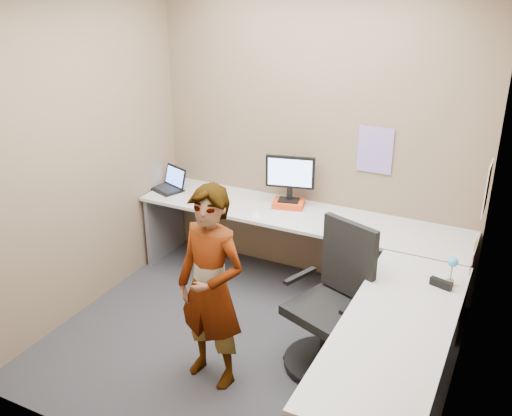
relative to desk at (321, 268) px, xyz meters
The scene contains 20 objects.
ground 0.83m from the desk, 138.54° to the right, with size 3.00×3.00×0.00m, color #222227.
wall_back 1.27m from the desk, 115.54° to the left, with size 3.00×3.00×0.00m, color brown.
wall_right 1.36m from the desk, 19.95° to the right, with size 2.70×2.70×0.00m, color brown.
wall_left 2.12m from the desk, 168.73° to the right, with size 2.70×2.70×0.00m, color brown.
desk is the anchor object (origin of this frame).
paper_ream 0.92m from the desk, 129.77° to the left, with size 0.27×0.20×0.05m, color red.
monitor 1.02m from the desk, 129.14° to the left, with size 0.43×0.17×0.41m.
laptop 1.88m from the desk, 161.86° to the left, with size 0.37×0.34×0.21m.
trackball_mouse 1.46m from the desk, 157.07° to the left, with size 0.12×0.08×0.07m.
origami 0.84m from the desk, 153.74° to the left, with size 0.10×0.10×0.06m, color white.
stapler 0.92m from the desk, ahead, with size 0.15×0.04×0.06m, color black.
flower 0.99m from the desk, ahead, with size 0.07×0.07×0.22m.
calendar_purple 1.15m from the desk, 82.85° to the left, with size 0.30×0.01×0.40m, color #846BB7.
calendar_white 1.35m from the desk, 26.02° to the left, with size 0.01×0.28×0.38m, color white.
sticky_note_a 1.13m from the desk, ahead, with size 0.01×0.07×0.07m, color #F2E059.
sticky_note_b 1.10m from the desk, 11.49° to the left, with size 0.01×0.07×0.07m, color pink.
sticky_note_c 1.08m from the desk, ahead, with size 0.01×0.07×0.07m, color pink.
sticky_note_d 1.15m from the desk, 16.61° to the left, with size 0.01×0.07×0.07m, color #F2E059.
office_chair 0.41m from the desk, 57.78° to the right, with size 0.63×0.62×1.08m.
person 0.98m from the desk, 119.99° to the right, with size 0.53×0.35×1.46m, color #999399.
Camera 1 is at (1.70, -3.29, 2.74)m, focal length 40.00 mm.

